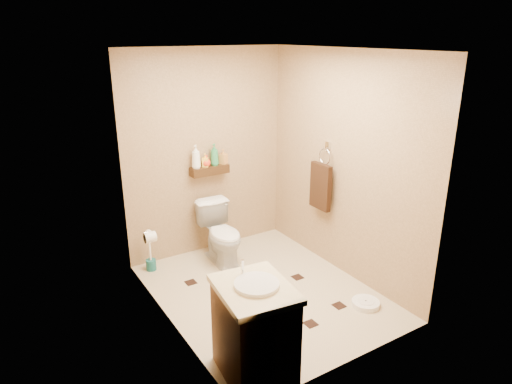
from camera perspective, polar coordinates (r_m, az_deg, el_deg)
ground at (r=4.83m, az=0.96°, el=-12.41°), size 2.50×2.50×0.00m
wall_back at (r=5.36m, az=-6.27°, el=4.78°), size 2.00×0.04×2.40m
wall_front at (r=3.41m, az=12.61°, el=-4.34°), size 2.00×0.04×2.40m
wall_left at (r=3.89m, az=-11.40°, el=-1.20°), size 0.04×2.50×2.40m
wall_right at (r=4.91m, az=10.90°, el=3.17°), size 0.04×2.50×2.40m
ceiling at (r=4.10m, az=1.15°, el=17.40°), size 2.00×2.50×0.02m
wall_shelf at (r=5.34m, az=-5.82°, el=2.73°), size 0.46×0.14×0.10m
floor_accents at (r=4.78m, az=1.60°, el=-12.73°), size 1.16×1.37×0.01m
toilet at (r=5.28m, az=-4.29°, el=-5.23°), size 0.42×0.70×0.69m
vanity at (r=3.63m, az=-0.18°, el=-16.84°), size 0.60×0.70×0.90m
bathroom_scale at (r=4.73m, az=13.54°, el=-13.37°), size 0.29×0.29×0.05m
toilet_brush at (r=5.28m, az=-13.07°, el=-7.79°), size 0.11×0.11×0.49m
towel_ring at (r=5.11m, az=8.11°, el=0.97°), size 0.12×0.30×0.76m
toilet_paper at (r=4.71m, az=-13.12°, el=-5.52°), size 0.12×0.11×0.12m
bottle_a at (r=5.22m, az=-7.52°, el=4.39°), size 0.15×0.15×0.27m
bottle_b at (r=5.29m, az=-6.37°, el=3.98°), size 0.10×0.10×0.16m
bottle_c at (r=5.29m, az=-6.26°, el=3.89°), size 0.13×0.13×0.14m
bottle_d at (r=5.32m, az=-5.23°, el=4.68°), size 0.14×0.14×0.26m
bottle_e at (r=5.39m, az=-4.10°, el=4.46°), size 0.11×0.11×0.18m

